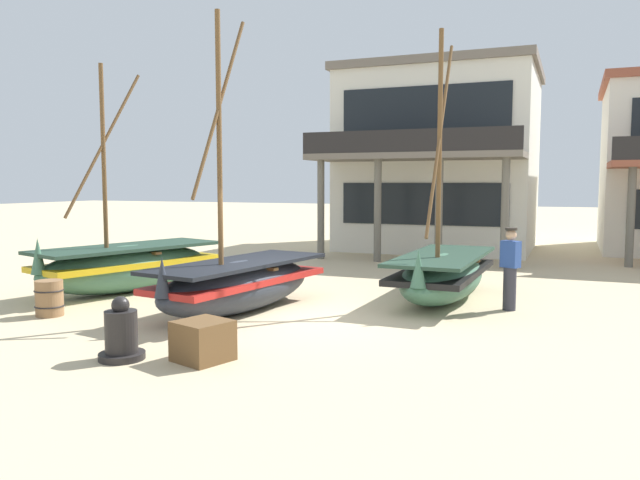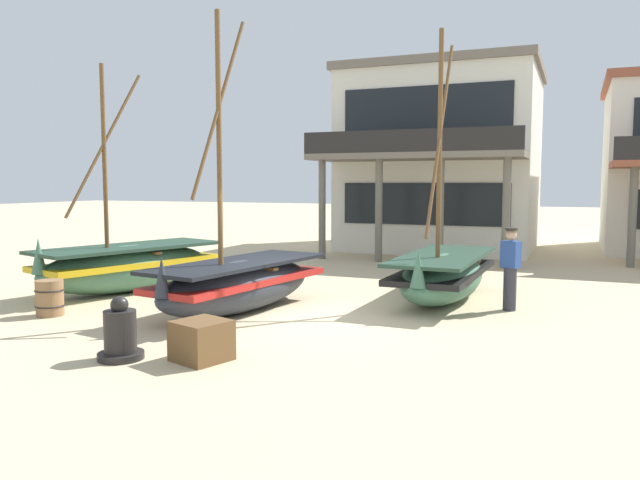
# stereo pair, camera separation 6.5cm
# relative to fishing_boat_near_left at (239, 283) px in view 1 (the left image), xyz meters

# --- Properties ---
(ground_plane) EXTENTS (120.00, 120.00, 0.00)m
(ground_plane) POSITION_rel_fishing_boat_near_left_xyz_m (1.32, 0.11, -0.58)
(ground_plane) COLOR #CCB78E
(fishing_boat_near_left) EXTENTS (2.15, 4.51, 5.81)m
(fishing_boat_near_left) POSITION_rel_fishing_boat_near_left_xyz_m (0.00, 0.00, 0.00)
(fishing_boat_near_left) COLOR #2D333D
(fishing_boat_near_left) RESTS_ON ground
(fishing_boat_centre_large) EXTENTS (1.71, 4.49, 5.74)m
(fishing_boat_centre_large) POSITION_rel_fishing_boat_near_left_xyz_m (3.57, 2.74, -0.00)
(fishing_boat_centre_large) COLOR #427056
(fishing_boat_centre_large) RESTS_ON ground
(fishing_boat_far_right) EXTENTS (2.86, 4.78, 5.27)m
(fishing_boat_far_right) POSITION_rel_fishing_boat_near_left_xyz_m (-3.60, 1.02, 0.04)
(fishing_boat_far_right) COLOR #427056
(fishing_boat_far_right) RESTS_ON ground
(fisherman_by_hull) EXTENTS (0.42, 0.37, 1.68)m
(fisherman_by_hull) POSITION_rel_fishing_boat_near_left_xyz_m (5.04, 2.20, 0.25)
(fisherman_by_hull) COLOR #33333D
(fisherman_by_hull) RESTS_ON ground
(capstan_winch) EXTENTS (0.67, 0.67, 0.94)m
(capstan_winch) POSITION_rel_fishing_boat_near_left_xyz_m (0.10, -3.62, -0.21)
(capstan_winch) COLOR black
(capstan_winch) RESTS_ON ground
(wooden_barrel) EXTENTS (0.56, 0.56, 0.70)m
(wooden_barrel) POSITION_rel_fishing_boat_near_left_xyz_m (-3.20, -1.77, -0.23)
(wooden_barrel) COLOR olive
(wooden_barrel) RESTS_ON ground
(cargo_crate) EXTENTS (0.89, 0.89, 0.59)m
(cargo_crate) POSITION_rel_fishing_boat_near_left_xyz_m (1.25, -3.22, -0.29)
(cargo_crate) COLOR brown
(cargo_crate) RESTS_ON ground
(harbor_building_main) EXTENTS (7.30, 9.14, 7.00)m
(harbor_building_main) POSITION_rel_fishing_boat_near_left_xyz_m (1.27, 13.95, 2.93)
(harbor_building_main) COLOR silver
(harbor_building_main) RESTS_ON ground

